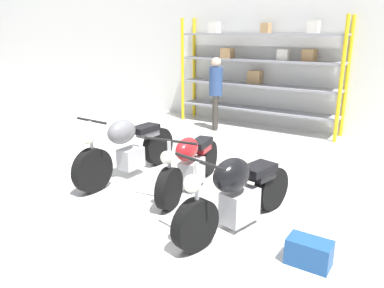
{
  "coord_description": "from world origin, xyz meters",
  "views": [
    {
      "loc": [
        2.92,
        -4.04,
        2.29
      ],
      "look_at": [
        0.0,
        0.4,
        0.7
      ],
      "focal_mm": 35.0,
      "sensor_mm": 36.0,
      "label": 1
    }
  ],
  "objects_px": {
    "motorcycle_black": "(237,193)",
    "toolbox": "(309,252)",
    "motorcycle_red": "(190,164)",
    "person_browsing": "(216,88)",
    "shelving_rack": "(259,69)",
    "motorcycle_grey": "(127,148)"
  },
  "relations": [
    {
      "from": "motorcycle_black",
      "to": "toolbox",
      "type": "distance_m",
      "value": 1.06
    },
    {
      "from": "motorcycle_red",
      "to": "person_browsing",
      "type": "xyz_separation_m",
      "value": [
        -1.53,
        3.4,
        0.61
      ]
    },
    {
      "from": "shelving_rack",
      "to": "motorcycle_red",
      "type": "xyz_separation_m",
      "value": [
        0.78,
        -4.16,
        -1.03
      ]
    },
    {
      "from": "motorcycle_grey",
      "to": "motorcycle_black",
      "type": "distance_m",
      "value": 2.31
    },
    {
      "from": "shelving_rack",
      "to": "motorcycle_black",
      "type": "distance_m",
      "value": 5.26
    },
    {
      "from": "person_browsing",
      "to": "toolbox",
      "type": "xyz_separation_m",
      "value": [
        3.6,
        -4.33,
        -0.88
      ]
    },
    {
      "from": "shelving_rack",
      "to": "toolbox",
      "type": "distance_m",
      "value": 5.98
    },
    {
      "from": "person_browsing",
      "to": "motorcycle_black",
      "type": "bearing_deg",
      "value": 97.05
    },
    {
      "from": "motorcycle_grey",
      "to": "motorcycle_black",
      "type": "height_order",
      "value": "motorcycle_grey"
    },
    {
      "from": "shelving_rack",
      "to": "toolbox",
      "type": "height_order",
      "value": "shelving_rack"
    },
    {
      "from": "motorcycle_red",
      "to": "toolbox",
      "type": "distance_m",
      "value": 2.29
    },
    {
      "from": "motorcycle_grey",
      "to": "motorcycle_black",
      "type": "relative_size",
      "value": 1.09
    },
    {
      "from": "toolbox",
      "to": "person_browsing",
      "type": "bearing_deg",
      "value": 129.77
    },
    {
      "from": "motorcycle_black",
      "to": "toolbox",
      "type": "relative_size",
      "value": 4.54
    },
    {
      "from": "motorcycle_grey",
      "to": "toolbox",
      "type": "distance_m",
      "value": 3.34
    },
    {
      "from": "motorcycle_black",
      "to": "person_browsing",
      "type": "height_order",
      "value": "person_browsing"
    },
    {
      "from": "shelving_rack",
      "to": "motorcycle_grey",
      "type": "relative_size",
      "value": 1.89
    },
    {
      "from": "shelving_rack",
      "to": "motorcycle_black",
      "type": "bearing_deg",
      "value": -68.65
    },
    {
      "from": "motorcycle_red",
      "to": "person_browsing",
      "type": "height_order",
      "value": "person_browsing"
    },
    {
      "from": "motorcycle_red",
      "to": "toolbox",
      "type": "relative_size",
      "value": 4.46
    },
    {
      "from": "toolbox",
      "to": "motorcycle_black",
      "type": "bearing_deg",
      "value": 163.88
    },
    {
      "from": "motorcycle_red",
      "to": "toolbox",
      "type": "bearing_deg",
      "value": 56.29
    }
  ]
}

